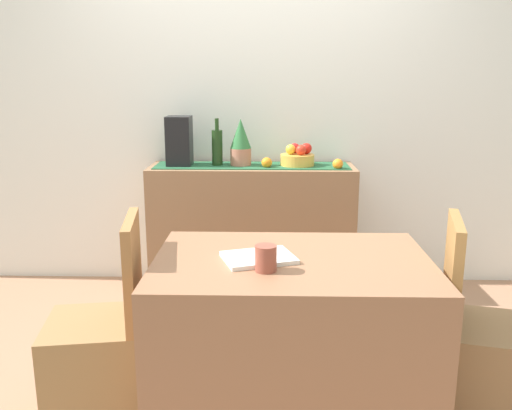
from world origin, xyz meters
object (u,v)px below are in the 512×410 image
at_px(wine_bottle, 217,147).
at_px(potted_plant, 241,143).
at_px(coffee_maker, 179,141).
at_px(open_book, 259,258).
at_px(dining_table, 291,341).
at_px(fruit_bowl, 297,160).
at_px(sideboard_console, 252,230).
at_px(coffee_cup, 266,258).
at_px(chair_near_window, 99,360).
at_px(chair_by_corner, 485,365).

distance_m(wine_bottle, potted_plant, 0.16).
height_order(coffee_maker, open_book, coffee_maker).
height_order(coffee_maker, dining_table, coffee_maker).
bearing_deg(fruit_bowl, dining_table, -93.50).
xyz_separation_m(sideboard_console, coffee_cup, (0.11, -1.61, 0.35)).
distance_m(potted_plant, open_book, 1.52).
bearing_deg(fruit_bowl, open_book, -98.76).
relative_size(sideboard_console, open_book, 4.91).
xyz_separation_m(dining_table, coffee_cup, (-0.11, -0.14, 0.42)).
bearing_deg(potted_plant, fruit_bowl, 0.00).
distance_m(fruit_bowl, open_book, 1.51).
xyz_separation_m(potted_plant, chair_near_window, (-0.55, -1.46, -0.78)).
height_order(fruit_bowl, potted_plant, potted_plant).
height_order(coffee_maker, potted_plant, coffee_maker).
relative_size(sideboard_console, chair_near_window, 1.53).
height_order(potted_plant, dining_table, potted_plant).
height_order(coffee_maker, coffee_cup, coffee_maker).
xyz_separation_m(dining_table, chair_near_window, (-0.83, 0.00, -0.10)).
distance_m(wine_bottle, coffee_maker, 0.26).
height_order(dining_table, chair_near_window, chair_near_window).
xyz_separation_m(fruit_bowl, potted_plant, (-0.38, 0.00, 0.11)).
bearing_deg(sideboard_console, coffee_maker, 180.00).
bearing_deg(wine_bottle, dining_table, -73.12).
bearing_deg(coffee_cup, dining_table, 52.98).
distance_m(coffee_maker, chair_near_window, 1.67).
distance_m(potted_plant, coffee_cup, 1.64).
distance_m(potted_plant, dining_table, 1.64).
bearing_deg(chair_near_window, coffee_cup, -11.41).
bearing_deg(open_book, dining_table, -12.25).
xyz_separation_m(wine_bottle, potted_plant, (0.16, 0.00, 0.03)).
bearing_deg(fruit_bowl, wine_bottle, -180.00).
bearing_deg(open_book, coffee_cup, -95.69).
height_order(wine_bottle, coffee_cup, wine_bottle).
relative_size(potted_plant, chair_near_window, 0.35).
bearing_deg(coffee_maker, potted_plant, 0.00).
distance_m(dining_table, coffee_cup, 0.46).
distance_m(sideboard_console, coffee_maker, 0.77).
xyz_separation_m(open_book, chair_near_window, (-0.70, 0.02, -0.48)).
bearing_deg(chair_by_corner, coffee_cup, -171.09).
distance_m(fruit_bowl, coffee_maker, 0.80).
height_order(dining_table, open_book, open_book).
xyz_separation_m(dining_table, chair_by_corner, (0.83, 0.00, -0.10)).
height_order(potted_plant, open_book, potted_plant).
xyz_separation_m(chair_near_window, chair_by_corner, (1.67, 0.00, 0.00)).
bearing_deg(open_book, coffee_maker, 91.84).
bearing_deg(coffee_maker, dining_table, -64.57).
distance_m(fruit_bowl, coffee_cup, 1.63).
distance_m(fruit_bowl, chair_near_window, 1.85).
bearing_deg(dining_table, open_book, -173.44).
relative_size(wine_bottle, chair_near_window, 0.35).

